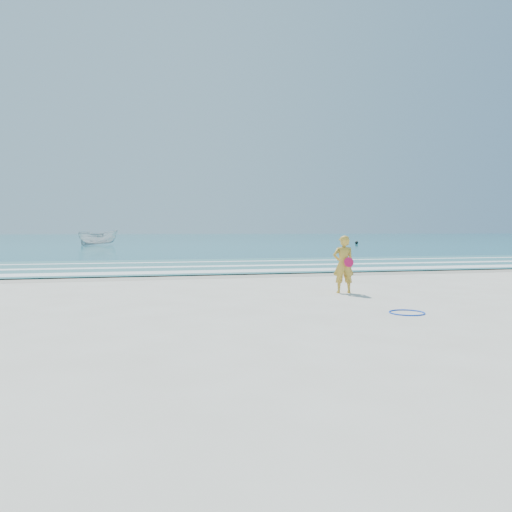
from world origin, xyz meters
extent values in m
plane|color=silver|center=(0.00, 0.00, 0.00)|extent=(400.00, 400.00, 0.00)
cube|color=#B2A893|center=(0.00, 9.00, 0.00)|extent=(400.00, 2.40, 0.00)
cube|color=#19727F|center=(0.00, 105.00, 0.02)|extent=(400.00, 190.00, 0.04)
cube|color=#59B7AD|center=(0.00, 14.00, 0.04)|extent=(400.00, 10.00, 0.01)
cube|color=white|center=(0.00, 10.30, 0.05)|extent=(400.00, 1.40, 0.01)
cube|color=white|center=(0.00, 13.20, 0.05)|extent=(400.00, 0.90, 0.01)
cube|color=white|center=(0.00, 16.50, 0.05)|extent=(400.00, 0.60, 0.01)
torus|color=blue|center=(2.12, -0.41, 0.01)|extent=(0.78, 0.78, 0.03)
imported|color=silver|center=(-7.80, 48.39, 0.89)|extent=(4.68, 3.03, 1.69)
sphere|color=black|center=(21.67, 44.89, 0.23)|extent=(0.39, 0.39, 0.39)
imported|color=gold|center=(2.16, 3.02, 0.79)|extent=(0.63, 0.47, 1.59)
cylinder|color=#E0134D|center=(2.24, 2.84, 0.86)|extent=(0.27, 0.08, 0.27)
camera|label=1|loc=(-3.30, -9.76, 1.74)|focal=35.00mm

